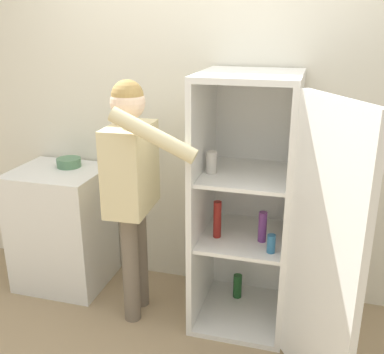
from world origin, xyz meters
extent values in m
cube|color=silver|center=(0.00, 0.98, 1.27)|extent=(7.00, 0.06, 2.55)
cube|color=white|center=(0.32, 0.60, 0.02)|extent=(0.59, 0.66, 0.04)
cube|color=white|center=(0.32, 0.60, 1.61)|extent=(0.59, 0.66, 0.04)
cube|color=white|center=(0.32, 0.91, 0.81)|extent=(0.59, 0.03, 1.56)
cube|color=white|center=(0.04, 0.60, 0.81)|extent=(0.04, 0.66, 1.56)
cube|color=white|center=(0.60, 0.60, 0.81)|extent=(0.03, 0.66, 1.56)
cube|color=white|center=(0.32, 0.60, 0.59)|extent=(0.52, 0.59, 0.02)
cube|color=white|center=(0.32, 0.60, 1.01)|extent=(0.52, 0.59, 0.02)
cube|color=white|center=(0.79, 0.03, 0.81)|extent=(0.36, 0.52, 1.56)
cylinder|color=#723884|center=(0.44, 0.54, 0.70)|extent=(0.05, 0.05, 0.20)
cylinder|color=maroon|center=(0.16, 0.53, 0.72)|extent=(0.05, 0.05, 0.24)
cylinder|color=teal|center=(0.51, 0.41, 0.65)|extent=(0.05, 0.05, 0.11)
cylinder|color=#1E5123|center=(0.27, 0.73, 0.12)|extent=(0.06, 0.06, 0.17)
cylinder|color=beige|center=(0.11, 0.54, 1.09)|extent=(0.07, 0.07, 0.14)
cylinder|color=#726656|center=(-0.38, 0.52, 0.38)|extent=(0.11, 0.11, 0.77)
cylinder|color=#726656|center=(-0.38, 0.35, 0.38)|extent=(0.11, 0.11, 0.77)
cube|color=beige|center=(-0.38, 0.44, 1.04)|extent=(0.26, 0.44, 0.54)
sphere|color=beige|center=(-0.38, 0.44, 1.45)|extent=(0.21, 0.21, 0.21)
sphere|color=#AD894C|center=(-0.38, 0.44, 1.49)|extent=(0.19, 0.19, 0.19)
cylinder|color=beige|center=(-0.39, 0.68, 1.01)|extent=(0.09, 0.09, 0.51)
cylinder|color=beige|center=(-0.14, 0.21, 1.32)|extent=(0.50, 0.11, 0.29)
cube|color=white|center=(-1.05, 0.65, 0.45)|extent=(0.64, 0.55, 0.90)
cylinder|color=#517F5B|center=(-1.01, 0.75, 0.93)|extent=(0.17, 0.17, 0.06)
camera|label=1|loc=(0.70, -2.01, 1.90)|focal=42.00mm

